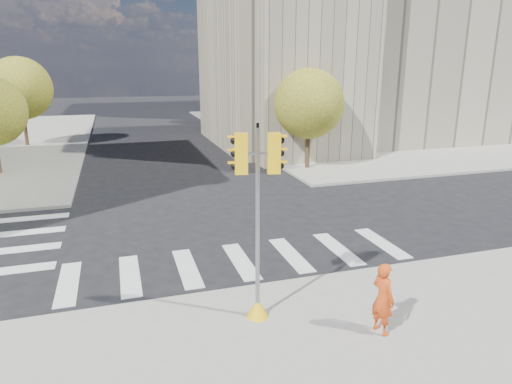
% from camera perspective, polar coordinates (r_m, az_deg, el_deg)
% --- Properties ---
extents(ground, '(160.00, 160.00, 0.00)m').
position_cam_1_polar(ground, '(17.27, -3.36, -5.98)').
color(ground, black).
rests_on(ground, ground).
extents(sidewalk_far_right, '(28.00, 40.00, 0.15)m').
position_cam_1_polar(sidewalk_far_right, '(48.32, 12.53, 7.90)').
color(sidewalk_far_right, gray).
rests_on(sidewalk_far_right, ground).
extents(civic_building, '(26.00, 16.00, 19.39)m').
position_cam_1_polar(civic_building, '(39.76, 12.45, 16.68)').
color(civic_building, gray).
rests_on(civic_building, ground).
extents(tree_lw_far, '(4.80, 4.80, 6.95)m').
position_cam_1_polar(tree_lw_far, '(40.20, -27.43, 11.42)').
color(tree_lw_far, '#382616').
rests_on(tree_lw_far, ground).
extents(tree_re_near, '(4.20, 4.20, 6.16)m').
position_cam_1_polar(tree_re_near, '(28.06, 6.65, 10.89)').
color(tree_re_near, '#382616').
rests_on(tree_re_near, ground).
extents(tree_re_mid, '(4.60, 4.60, 6.66)m').
position_cam_1_polar(tree_re_mid, '(39.30, -0.55, 12.80)').
color(tree_re_mid, '#382616').
rests_on(tree_re_mid, ground).
extents(tree_re_far, '(4.00, 4.00, 5.88)m').
position_cam_1_polar(tree_re_far, '(50.92, -4.54, 12.89)').
color(tree_re_far, '#382616').
rests_on(tree_re_far, ground).
extents(lamp_near, '(0.35, 0.18, 8.11)m').
position_cam_1_polar(lamp_near, '(31.90, 4.57, 12.47)').
color(lamp_near, black).
rests_on(lamp_near, sidewalk_far_right).
extents(lamp_far, '(0.35, 0.18, 8.11)m').
position_cam_1_polar(lamp_far, '(45.19, -2.18, 13.47)').
color(lamp_far, black).
rests_on(lamp_far, sidewalk_far_right).
extents(traffic_signal, '(1.08, 0.56, 4.95)m').
position_cam_1_polar(traffic_signal, '(11.16, 0.19, -5.94)').
color(traffic_signal, yellow).
rests_on(traffic_signal, sidewalk_near).
extents(photographer, '(0.56, 0.73, 1.79)m').
position_cam_1_polar(photographer, '(11.46, 15.59, -12.68)').
color(photographer, '#CF4413').
rests_on(photographer, sidewalk_near).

